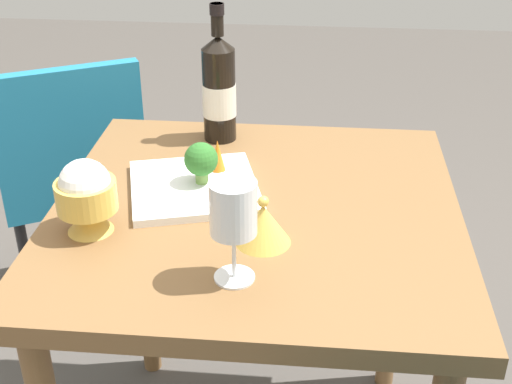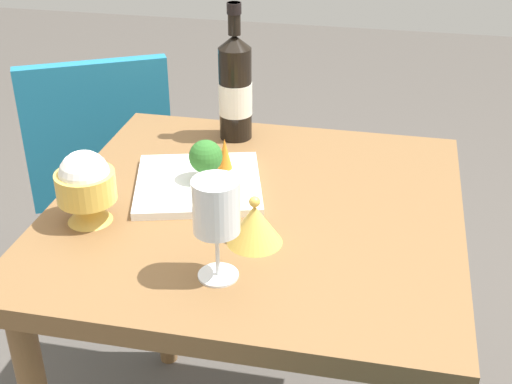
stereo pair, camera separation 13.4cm
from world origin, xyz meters
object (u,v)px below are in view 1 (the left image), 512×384
object	(u,v)px
chair_near_window	(72,168)
rice_bowl	(86,195)
serving_plate	(194,187)
broccoli_floret	(201,160)
rice_bowl_lid	(263,224)
carrot_garnish_left	(218,155)
wine_bottle	(219,88)
wine_glass	(233,211)

from	to	relation	value
chair_near_window	rice_bowl	xyz separation A→B (m)	(0.67, 0.29, 0.30)
serving_plate	broccoli_floret	xyz separation A→B (m)	(-0.01, 0.02, 0.06)
serving_plate	broccoli_floret	world-z (taller)	broccoli_floret
rice_bowl_lid	serving_plate	bearing A→B (deg)	-138.66
chair_near_window	carrot_garnish_left	distance (m)	0.72
wine_bottle	carrot_garnish_left	bearing A→B (deg)	6.64
wine_bottle	broccoli_floret	world-z (taller)	wine_bottle
wine_glass	rice_bowl	size ratio (longest dim) A/B	1.26
rice_bowl	carrot_garnish_left	world-z (taller)	rice_bowl
chair_near_window	wine_glass	xyz separation A→B (m)	(0.79, 0.57, 0.36)
carrot_garnish_left	wine_glass	bearing A→B (deg)	12.27
rice_bowl_lid	broccoli_floret	size ratio (longest dim) A/B	1.17
chair_near_window	carrot_garnish_left	world-z (taller)	chair_near_window
wine_bottle	wine_glass	world-z (taller)	wine_bottle
carrot_garnish_left	wine_bottle	bearing A→B (deg)	-173.36
serving_plate	broccoli_floret	size ratio (longest dim) A/B	3.59
rice_bowl	broccoli_floret	xyz separation A→B (m)	(-0.17, 0.18, -0.01)
wine_glass	rice_bowl_lid	world-z (taller)	wine_glass
chair_near_window	rice_bowl	world-z (taller)	rice_bowl
serving_plate	rice_bowl	bearing A→B (deg)	-44.49
rice_bowl_lid	carrot_garnish_left	xyz separation A→B (m)	(-0.24, -0.11, 0.01)
serving_plate	rice_bowl_lid	bearing A→B (deg)	41.34
chair_near_window	rice_bowl_lid	xyz separation A→B (m)	(0.68, 0.61, 0.27)
wine_bottle	serving_plate	size ratio (longest dim) A/B	1.02
wine_glass	serving_plate	xyz separation A→B (m)	(-0.29, -0.12, -0.12)
chair_near_window	serving_plate	size ratio (longest dim) A/B	2.76
chair_near_window	wine_bottle	size ratio (longest dim) A/B	2.70
rice_bowl_lid	serving_plate	size ratio (longest dim) A/B	0.32
rice_bowl	broccoli_floret	distance (m)	0.25
rice_bowl_lid	carrot_garnish_left	bearing A→B (deg)	-154.55
chair_near_window	wine_bottle	distance (m)	0.64
rice_bowl_lid	broccoli_floret	distance (m)	0.23
serving_plate	broccoli_floret	distance (m)	0.06
rice_bowl	carrot_garnish_left	xyz separation A→B (m)	(-0.23, 0.20, -0.02)
serving_plate	wine_bottle	bearing A→B (deg)	176.11
chair_near_window	broccoli_floret	bearing A→B (deg)	-74.57
broccoli_floret	rice_bowl	bearing A→B (deg)	-45.74
rice_bowl_lid	rice_bowl	bearing A→B (deg)	-91.72
rice_bowl	serving_plate	xyz separation A→B (m)	(-0.17, 0.16, -0.07)
chair_near_window	wine_glass	bearing A→B (deg)	-82.18
wine_bottle	carrot_garnish_left	xyz separation A→B (m)	(0.19, 0.02, -0.07)
rice_bowl	carrot_garnish_left	distance (m)	0.31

